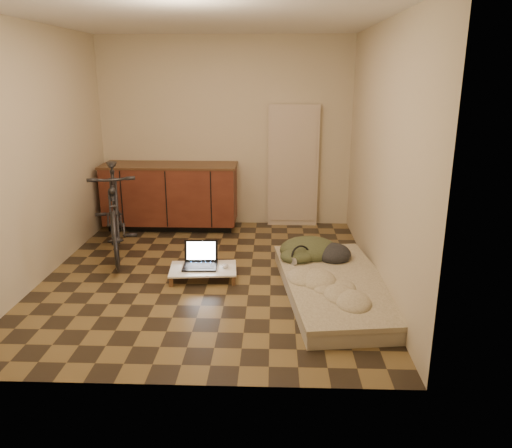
{
  "coord_description": "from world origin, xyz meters",
  "views": [
    {
      "loc": [
        0.68,
        -5.0,
        2.1
      ],
      "look_at": [
        0.49,
        0.11,
        0.55
      ],
      "focal_mm": 35.0,
      "sensor_mm": 36.0,
      "label": 1
    }
  ],
  "objects_px": {
    "lap_desk": "(203,269)",
    "bicycle": "(114,207)",
    "futon": "(336,287)",
    "laptop": "(200,261)"
  },
  "relations": [
    {
      "from": "bicycle",
      "to": "laptop",
      "type": "height_order",
      "value": "bicycle"
    },
    {
      "from": "lap_desk",
      "to": "futon",
      "type": "bearing_deg",
      "value": -20.49
    },
    {
      "from": "laptop",
      "to": "futon",
      "type": "bearing_deg",
      "value": -19.94
    },
    {
      "from": "bicycle",
      "to": "futon",
      "type": "distance_m",
      "value": 2.77
    },
    {
      "from": "bicycle",
      "to": "laptop",
      "type": "distance_m",
      "value": 1.34
    },
    {
      "from": "futon",
      "to": "bicycle",
      "type": "bearing_deg",
      "value": 149.47
    },
    {
      "from": "bicycle",
      "to": "lap_desk",
      "type": "xyz_separation_m",
      "value": [
        1.13,
        -0.71,
        -0.49
      ]
    },
    {
      "from": "lap_desk",
      "to": "bicycle",
      "type": "bearing_deg",
      "value": 142.91
    },
    {
      "from": "lap_desk",
      "to": "laptop",
      "type": "relative_size",
      "value": 1.97
    },
    {
      "from": "bicycle",
      "to": "laptop",
      "type": "xyz_separation_m",
      "value": [
        1.1,
        -0.64,
        -0.43
      ]
    }
  ]
}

